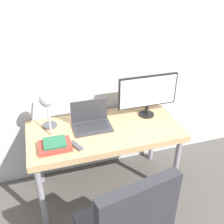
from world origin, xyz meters
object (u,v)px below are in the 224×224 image
(laptop, at_px, (91,121))
(book_stack, at_px, (55,145))
(monitor, at_px, (148,93))
(desk_lamp, at_px, (47,104))

(laptop, distance_m, book_stack, 0.41)
(monitor, xyz_separation_m, desk_lamp, (-0.91, -0.06, 0.06))
(book_stack, bearing_deg, laptop, 31.96)
(laptop, height_order, book_stack, laptop)
(monitor, bearing_deg, laptop, -175.66)
(monitor, relative_size, desk_lamp, 1.39)
(monitor, distance_m, book_stack, 0.96)
(book_stack, bearing_deg, desk_lamp, 93.05)
(monitor, relative_size, book_stack, 2.17)
(laptop, height_order, monitor, monitor)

